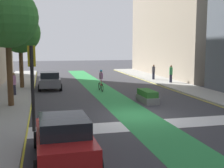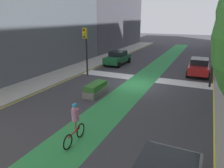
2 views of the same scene
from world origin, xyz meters
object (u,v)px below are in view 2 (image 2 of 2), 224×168
(car_red_left_near, at_px, (199,67))
(cyclist_in_lane, at_px, (75,122))
(traffic_signal_near_right, at_px, (86,43))
(traffic_signal_near_left, at_px, (214,53))
(car_green_right_near, at_px, (118,58))
(median_planter, at_px, (96,89))

(car_red_left_near, distance_m, cyclist_in_lane, 15.59)
(traffic_signal_near_right, height_order, traffic_signal_near_left, traffic_signal_near_right)
(car_green_right_near, relative_size, cyclist_in_lane, 2.29)
(car_red_left_near, bearing_deg, car_green_right_near, -6.73)
(traffic_signal_near_right, bearing_deg, car_green_right_near, -96.91)
(traffic_signal_near_left, distance_m, median_planter, 9.47)
(car_red_left_near, xyz_separation_m, car_green_right_near, (9.09, -1.07, 0.00))
(traffic_signal_near_right, relative_size, traffic_signal_near_left, 1.14)
(traffic_signal_near_right, distance_m, car_green_right_near, 6.40)
(car_green_right_near, bearing_deg, traffic_signal_near_left, 153.70)
(traffic_signal_near_left, height_order, car_green_right_near, traffic_signal_near_left)
(car_red_left_near, height_order, cyclist_in_lane, cyclist_in_lane)
(car_red_left_near, relative_size, cyclist_in_lane, 2.28)
(car_green_right_near, xyz_separation_m, median_planter, (-2.66, 10.27, -0.40))
(traffic_signal_near_right, bearing_deg, median_planter, 127.79)
(traffic_signal_near_left, xyz_separation_m, car_green_right_near, (10.19, -5.04, -1.97))
(traffic_signal_near_left, relative_size, car_green_right_near, 0.93)
(traffic_signal_near_right, distance_m, cyclist_in_lane, 11.75)
(traffic_signal_near_left, bearing_deg, car_red_left_near, -74.55)
(traffic_signal_near_right, xyz_separation_m, car_green_right_near, (-0.72, -5.91, -2.33))
(cyclist_in_lane, bearing_deg, median_planter, -69.77)
(traffic_signal_near_left, bearing_deg, traffic_signal_near_right, 4.60)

